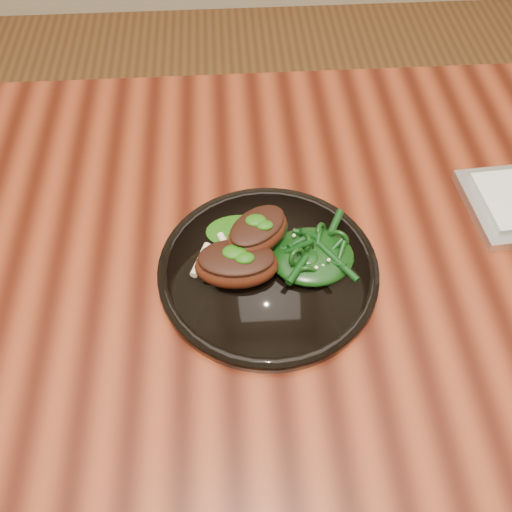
{
  "coord_description": "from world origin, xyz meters",
  "views": [
    {
      "loc": [
        -0.1,
        -0.47,
        1.35
      ],
      "look_at": [
        -0.07,
        -0.03,
        0.78
      ],
      "focal_mm": 40.0,
      "sensor_mm": 36.0,
      "label": 1
    }
  ],
  "objects_px": {
    "greens_heap": "(312,253)",
    "plate": "(268,270)",
    "lamb_chop_front": "(236,264)",
    "desk": "(305,282)"
  },
  "relations": [
    {
      "from": "lamb_chop_front",
      "to": "greens_heap",
      "type": "height_order",
      "value": "lamb_chop_front"
    },
    {
      "from": "desk",
      "to": "lamb_chop_front",
      "type": "bearing_deg",
      "value": -152.79
    },
    {
      "from": "desk",
      "to": "greens_heap",
      "type": "xyz_separation_m",
      "value": [
        -0.0,
        -0.04,
        0.12
      ]
    },
    {
      "from": "plate",
      "to": "lamb_chop_front",
      "type": "bearing_deg",
      "value": -166.5
    },
    {
      "from": "greens_heap",
      "to": "plate",
      "type": "bearing_deg",
      "value": -174.81
    },
    {
      "from": "desk",
      "to": "plate",
      "type": "bearing_deg",
      "value": -144.86
    },
    {
      "from": "plate",
      "to": "greens_heap",
      "type": "bearing_deg",
      "value": 5.19
    },
    {
      "from": "lamb_chop_front",
      "to": "greens_heap",
      "type": "relative_size",
      "value": 1.03
    },
    {
      "from": "lamb_chop_front",
      "to": "desk",
      "type": "bearing_deg",
      "value": 27.21
    },
    {
      "from": "desk",
      "to": "lamb_chop_front",
      "type": "relative_size",
      "value": 14.37
    }
  ]
}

